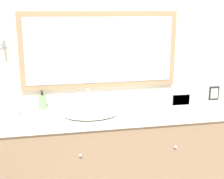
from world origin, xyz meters
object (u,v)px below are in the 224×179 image
object	(u,v)px
sink_basin	(91,113)
appliance_box	(179,98)
soap_bottle	(42,102)
picture_frame	(214,93)

from	to	relation	value
sink_basin	appliance_box	distance (m)	0.81
soap_bottle	appliance_box	bearing A→B (deg)	-6.29
picture_frame	sink_basin	bearing A→B (deg)	-170.50
appliance_box	sink_basin	bearing A→B (deg)	-172.61
appliance_box	picture_frame	distance (m)	0.41
sink_basin	picture_frame	size ratio (longest dim) A/B	3.33
soap_bottle	picture_frame	xyz separation A→B (m)	(1.59, -0.03, 0.00)
sink_basin	soap_bottle	distance (m)	0.45
sink_basin	appliance_box	xyz separation A→B (m)	(0.80, 0.10, 0.05)
appliance_box	picture_frame	world-z (taller)	appliance_box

